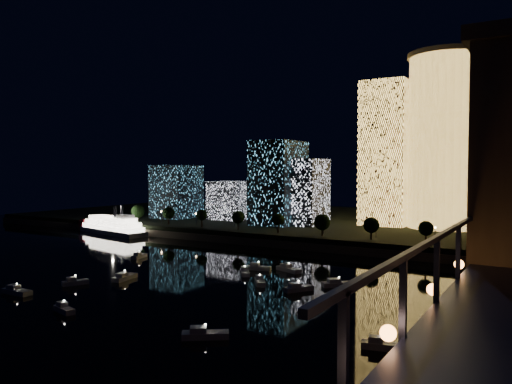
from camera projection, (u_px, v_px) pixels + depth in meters
ground at (212, 302)px, 118.31m from camera, size 520.00×520.00×0.00m
far_bank at (397, 226)px, 255.03m from camera, size 420.00×160.00×5.00m
seawall at (340, 249)px, 188.37m from camera, size 420.00×6.00×3.00m
tower_cylindrical at (445, 141)px, 224.72m from camera, size 34.00×34.00×78.62m
tower_rectangular at (386, 154)px, 238.07m from camera, size 21.39×21.39×68.05m
midrise_blocks at (253, 190)px, 252.39m from camera, size 94.75×29.59×40.21m
riverboat at (110, 226)px, 245.15m from camera, size 48.97×18.90×14.47m
motorboats at (227, 287)px, 129.81m from camera, size 114.58×69.74×2.78m
esplanade_trees at (279, 220)px, 208.40m from camera, size 166.61×6.76×8.88m
street_lamps at (277, 221)px, 215.85m from camera, size 132.70×0.70×5.65m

